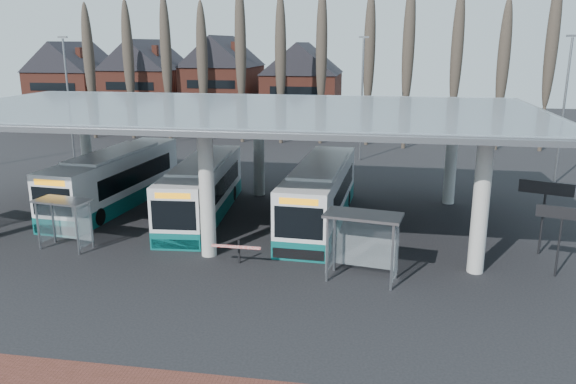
% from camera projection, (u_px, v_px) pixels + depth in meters
% --- Properties ---
extents(ground, '(140.00, 140.00, 0.00)m').
position_uv_depth(ground, '(192.00, 276.00, 23.96)').
color(ground, black).
rests_on(ground, ground).
extents(station_canopy, '(32.00, 16.00, 6.34)m').
position_uv_depth(station_canopy, '(236.00, 119.00, 30.12)').
color(station_canopy, beige).
rests_on(station_canopy, ground).
extents(poplar_row, '(45.10, 1.10, 14.50)m').
position_uv_depth(poplar_row, '(302.00, 52.00, 53.15)').
color(poplar_row, '#473D33').
rests_on(poplar_row, ground).
extents(townhouse_row, '(36.80, 10.30, 12.25)m').
position_uv_depth(townhouse_row, '(185.00, 75.00, 66.89)').
color(townhouse_row, brown).
rests_on(townhouse_row, ground).
extents(lamp_post_a, '(0.80, 0.16, 10.17)m').
position_uv_depth(lamp_post_a, '(68.00, 97.00, 46.44)').
color(lamp_post_a, slate).
rests_on(lamp_post_a, ground).
extents(lamp_post_b, '(0.80, 0.16, 10.17)m').
position_uv_depth(lamp_post_b, '(362.00, 97.00, 46.40)').
color(lamp_post_b, slate).
rests_on(lamp_post_b, ground).
extents(lamp_post_c, '(0.80, 0.16, 10.17)m').
position_uv_depth(lamp_post_c, '(564.00, 108.00, 38.44)').
color(lamp_post_c, slate).
rests_on(lamp_post_c, ground).
extents(bus_0, '(3.54, 12.20, 3.34)m').
position_uv_depth(bus_0, '(116.00, 180.00, 34.14)').
color(bus_0, silver).
rests_on(bus_0, ground).
extents(bus_1, '(3.36, 11.68, 3.20)m').
position_uv_depth(bus_1, '(203.00, 190.00, 32.08)').
color(bus_1, silver).
rests_on(bus_1, ground).
extents(bus_2, '(3.13, 12.08, 3.33)m').
position_uv_depth(bus_2, '(320.00, 194.00, 30.86)').
color(bus_2, silver).
rests_on(bus_2, ground).
extents(shelter_1, '(2.80, 1.70, 2.44)m').
position_uv_depth(shelter_1, '(65.00, 212.00, 26.88)').
color(shelter_1, gray).
rests_on(shelter_1, ground).
extents(shelter_2, '(3.34, 2.06, 2.90)m').
position_uv_depth(shelter_2, '(364.00, 231.00, 23.18)').
color(shelter_2, gray).
rests_on(shelter_2, ground).
extents(info_sign_0, '(2.02, 0.68, 3.08)m').
position_uv_depth(info_sign_0, '(562.00, 218.00, 23.29)').
color(info_sign_0, black).
rests_on(info_sign_0, ground).
extents(info_sign_1, '(2.27, 0.89, 3.51)m').
position_uv_depth(info_sign_1, '(546.00, 194.00, 25.72)').
color(info_sign_1, black).
rests_on(info_sign_1, ground).
extents(barrier, '(2.24, 0.62, 1.12)m').
position_uv_depth(barrier, '(237.00, 248.00, 24.79)').
color(barrier, black).
rests_on(barrier, ground).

